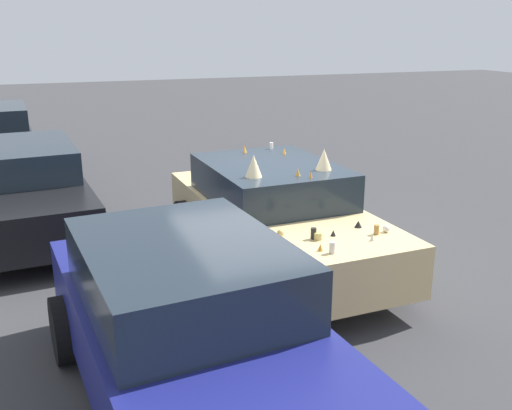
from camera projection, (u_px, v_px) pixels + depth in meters
ground_plane at (276, 265)px, 8.02m from camera, size 60.00×60.00×0.00m
art_car_decorated at (275, 214)px, 7.86m from camera, size 4.35×2.14×1.67m
parked_sedan_far_right at (20, 188)px, 9.08m from camera, size 4.63×2.32×1.42m
parked_sedan_row_back_center at (192, 332)px, 4.76m from camera, size 4.43×2.23×1.49m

